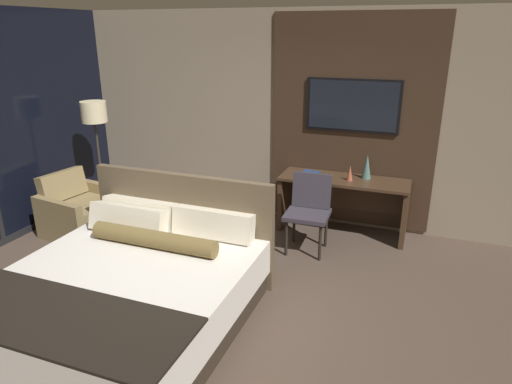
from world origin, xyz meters
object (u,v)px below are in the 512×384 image
object	(u,v)px
floor_lamp	(95,121)
book	(311,173)
desk	(343,196)
vase_short	(350,173)
desk_chair	(309,205)
vase_tall	(367,166)
bed	(129,291)
tv	(353,105)
armchair_by_window	(82,213)

from	to	relation	value
floor_lamp	book	world-z (taller)	floor_lamp
desk	vase_short	xyz separation A→B (m)	(0.07, -0.08, 0.34)
desk_chair	vase_tall	world-z (taller)	vase_tall
desk	vase_tall	distance (m)	0.48
book	bed	bearing A→B (deg)	-109.63
floor_lamp	desk	bearing A→B (deg)	10.93
desk	desk_chair	distance (m)	0.69
vase_tall	vase_short	world-z (taller)	vase_tall
floor_lamp	vase_tall	distance (m)	3.66
tv	vase_tall	xyz separation A→B (m)	(0.26, -0.15, -0.73)
desk	floor_lamp	world-z (taller)	floor_lamp
desk	armchair_by_window	xyz separation A→B (m)	(-3.19, -1.24, -0.23)
desk_chair	vase_short	world-z (taller)	vase_short
floor_lamp	book	distance (m)	2.99
desk_chair	floor_lamp	bearing A→B (deg)	177.97
floor_lamp	book	size ratio (longest dim) A/B	6.79
floor_lamp	vase_tall	size ratio (longest dim) A/B	5.25
desk	desk_chair	bearing A→B (deg)	-115.35
armchair_by_window	tv	bearing A→B (deg)	-56.70
bed	vase_short	distance (m)	3.04
armchair_by_window	desk_chair	bearing A→B (deg)	-69.50
book	vase_short	bearing A→B (deg)	-10.50
armchair_by_window	floor_lamp	world-z (taller)	floor_lamp
armchair_by_window	vase_short	bearing A→B (deg)	-61.90
floor_lamp	vase_short	xyz separation A→B (m)	(3.38, 0.56, -0.52)
desk	floor_lamp	size ratio (longest dim) A/B	0.99
desk_chair	vase_short	distance (m)	0.72
vase_short	tv	bearing A→B (deg)	103.20
tv	floor_lamp	distance (m)	3.43
vase_short	desk	bearing A→B (deg)	132.21
desk	armchair_by_window	distance (m)	3.43
armchair_by_window	vase_tall	size ratio (longest dim) A/B	3.09
tv	book	world-z (taller)	tv
vase_short	book	distance (m)	0.54
bed	desk_chair	world-z (taller)	bed
desk_chair	armchair_by_window	xyz separation A→B (m)	(-2.89, -0.61, -0.29)
desk	vase_tall	size ratio (longest dim) A/B	5.21
tv	armchair_by_window	distance (m)	3.76
tv	floor_lamp	world-z (taller)	tv
desk_chair	book	size ratio (longest dim) A/B	3.82
tv	vase_tall	size ratio (longest dim) A/B	3.78
desk_chair	book	xyz separation A→B (m)	(-0.15, 0.64, 0.21)
floor_lamp	tv	bearing A→B (deg)	14.72
bed	armchair_by_window	bearing A→B (deg)	140.77
bed	floor_lamp	bearing A→B (deg)	132.74
desk	armchair_by_window	bearing A→B (deg)	-158.79
tv	book	distance (m)	1.00
vase_tall	desk_chair	bearing A→B (deg)	-127.98
desk_chair	floor_lamp	size ratio (longest dim) A/B	0.56
vase_short	book	xyz separation A→B (m)	(-0.52, 0.10, -0.08)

